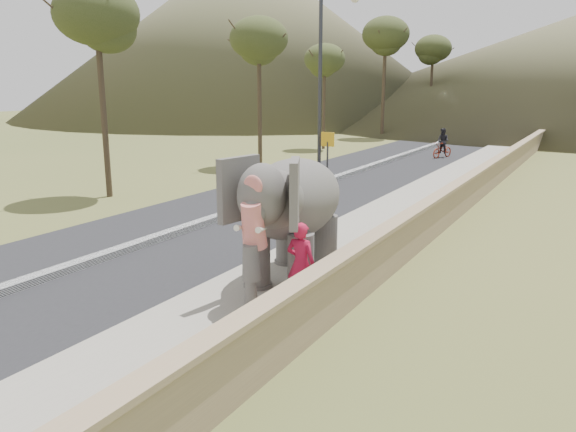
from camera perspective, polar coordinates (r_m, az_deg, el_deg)
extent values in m
plane|color=olive|center=(12.72, 0.24, -6.95)|extent=(160.00, 160.00, 0.00)
cube|color=black|center=(23.52, 1.63, 2.55)|extent=(7.00, 120.00, 0.03)
cube|color=black|center=(23.50, 1.63, 2.77)|extent=(0.35, 120.00, 0.22)
cube|color=#9E9687|center=(21.66, 13.38, 1.41)|extent=(3.00, 120.00, 0.15)
cube|color=tan|center=(21.18, 17.72, 2.18)|extent=(0.30, 120.00, 1.10)
cylinder|color=#323237|center=(24.34, 3.26, 12.34)|extent=(0.16, 0.16, 8.00)
cylinder|color=#2D2D33|center=(24.18, 4.02, 5.18)|extent=(0.08, 0.08, 2.00)
cube|color=#EDAC16|center=(24.05, 4.06, 7.78)|extent=(0.60, 0.05, 0.60)
cone|color=brown|center=(79.02, -4.35, 18.06)|extent=(60.00, 60.00, 22.00)
imported|color=#AB1232|center=(10.92, 1.32, -4.93)|extent=(0.61, 0.40, 1.68)
imported|color=maroon|center=(35.45, 15.42, 6.48)|extent=(1.19, 1.94, 0.96)
imported|color=black|center=(35.40, 15.47, 7.35)|extent=(0.89, 0.79, 1.54)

